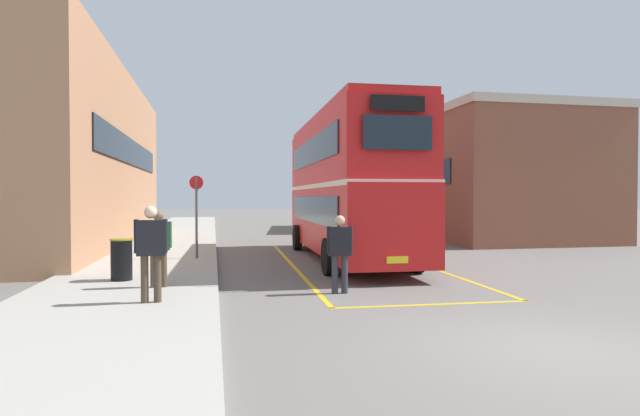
% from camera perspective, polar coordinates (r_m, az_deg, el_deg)
% --- Properties ---
extents(ground_plane, '(135.60, 135.60, 0.00)m').
position_cam_1_polar(ground_plane, '(21.29, 0.93, -4.45)').
color(ground_plane, '#66605B').
extents(sidewalk_left, '(4.00, 57.60, 0.14)m').
position_cam_1_polar(sidewalk_left, '(23.25, -16.29, -3.84)').
color(sidewalk_left, '#A39E93').
rests_on(sidewalk_left, ground).
extents(brick_building_left, '(6.01, 19.98, 7.37)m').
position_cam_1_polar(brick_building_left, '(24.87, -26.76, 4.74)').
color(brick_building_left, '#AD7A56').
rests_on(brick_building_left, ground).
extents(depot_building_right, '(7.71, 16.62, 6.25)m').
position_cam_1_polar(depot_building_right, '(30.54, 15.48, 3.10)').
color(depot_building_right, brown).
rests_on(depot_building_right, ground).
extents(double_decker_bus, '(2.97, 10.85, 4.75)m').
position_cam_1_polar(double_decker_bus, '(17.43, 2.92, 2.57)').
color(double_decker_bus, black).
rests_on(double_decker_bus, ground).
extents(single_deck_bus, '(3.74, 9.47, 3.02)m').
position_cam_1_polar(single_deck_bus, '(33.81, 1.05, 0.44)').
color(single_deck_bus, black).
rests_on(single_deck_bus, ground).
extents(pedestrian_boarding, '(0.57, 0.25, 1.70)m').
position_cam_1_polar(pedestrian_boarding, '(11.34, 2.18, -4.43)').
color(pedestrian_boarding, '#2D2D38').
rests_on(pedestrian_boarding, ground).
extents(pedestrian_waiting_near, '(0.56, 0.26, 1.66)m').
position_cam_1_polar(pedestrian_waiting_near, '(11.83, -17.29, -3.72)').
color(pedestrian_waiting_near, '#473828').
rests_on(pedestrian_waiting_near, sidewalk_left).
extents(pedestrian_waiting_far, '(0.60, 0.27, 1.80)m').
position_cam_1_polar(pedestrian_waiting_far, '(10.16, -18.05, -3.97)').
color(pedestrian_waiting_far, '#473828').
rests_on(pedestrian_waiting_far, sidewalk_left).
extents(litter_bin, '(0.51, 0.51, 0.98)m').
position_cam_1_polar(litter_bin, '(13.14, -20.93, -5.28)').
color(litter_bin, black).
rests_on(litter_bin, sidewalk_left).
extents(bus_stop_sign, '(0.44, 0.08, 2.64)m').
position_cam_1_polar(bus_stop_sign, '(17.10, -13.39, -0.05)').
color(bus_stop_sign, '#4C4C51').
rests_on(bus_stop_sign, sidewalk_left).
extents(bay_marking_yellow, '(4.49, 12.90, 0.01)m').
position_cam_1_polar(bay_marking_yellow, '(15.67, 4.61, -6.48)').
color(bay_marking_yellow, gold).
rests_on(bay_marking_yellow, ground).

